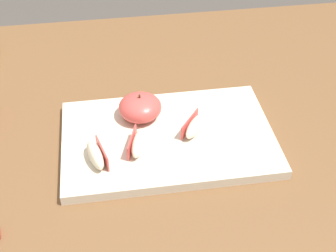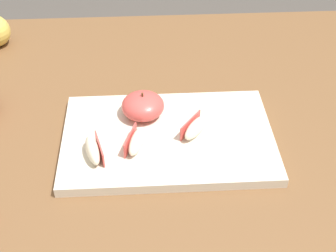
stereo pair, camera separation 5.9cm
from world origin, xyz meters
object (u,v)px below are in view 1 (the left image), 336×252
cutting_board (168,138)px  apple_half_skin_up (141,107)px  apple_wedge_middle (195,126)px  apple_wedge_left (138,143)px  apple_wedge_near_knife (96,155)px

cutting_board → apple_half_skin_up: bearing=126.1°
apple_wedge_middle → apple_half_skin_up: bearing=147.1°
apple_half_skin_up → apple_wedge_left: size_ratio=1.12×
apple_wedge_near_knife → apple_wedge_left: bearing=14.2°
cutting_board → apple_wedge_near_knife: 0.14m
apple_half_skin_up → apple_wedge_left: 0.09m
apple_wedge_near_knife → cutting_board: bearing=20.9°
cutting_board → apple_wedge_left: (-0.06, -0.03, 0.02)m
apple_wedge_middle → apple_wedge_near_knife: 0.18m
cutting_board → apple_wedge_near_knife: size_ratio=5.32×
cutting_board → apple_wedge_middle: bearing=-1.1°
apple_wedge_middle → apple_wedge_left: 0.11m
apple_wedge_middle → apple_wedge_near_knife: same height
apple_wedge_near_knife → apple_half_skin_up: bearing=51.2°
cutting_board → apple_wedge_left: size_ratio=5.31×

